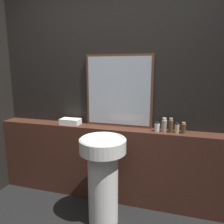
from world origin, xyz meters
name	(u,v)px	position (x,y,z in m)	size (l,w,h in m)	color
wall_back	(110,94)	(0.00, 1.55, 1.25)	(8.00, 0.06, 2.50)	black
vanity_counter	(107,163)	(0.00, 1.42, 0.44)	(2.72, 0.22, 0.88)	#422319
pedestal_sink	(103,174)	(0.10, 1.00, 0.52)	(0.45, 0.45, 0.89)	white
mirror	(119,91)	(0.12, 1.50, 1.29)	(0.77, 0.03, 0.82)	#563323
towel_stack	(70,121)	(-0.46, 1.42, 0.92)	(0.24, 0.14, 0.07)	white
shampoo_bottle	(157,127)	(0.57, 1.42, 0.93)	(0.05, 0.05, 0.10)	white
conditioner_bottle	(164,125)	(0.64, 1.42, 0.95)	(0.06, 0.06, 0.15)	gray
lotion_bottle	(171,126)	(0.71, 1.42, 0.95)	(0.05, 0.05, 0.15)	#4C3823
body_wash_bottle	(177,128)	(0.77, 1.42, 0.93)	(0.05, 0.05, 0.11)	#C6B284
hand_soap_bottle	(183,128)	(0.84, 1.42, 0.94)	(0.05, 0.05, 0.12)	#4C3823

